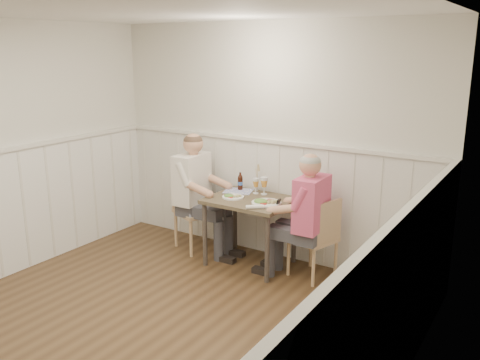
{
  "coord_description": "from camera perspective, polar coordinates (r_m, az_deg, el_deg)",
  "views": [
    {
      "loc": [
        2.71,
        -2.61,
        2.31
      ],
      "look_at": [
        0.01,
        1.64,
        1.0
      ],
      "focal_mm": 38.0,
      "sensor_mm": 36.0,
      "label": 1
    }
  ],
  "objects": [
    {
      "name": "plate_man",
      "position": [
        5.25,
        2.86,
        -2.44
      ],
      "size": [
        0.31,
        0.31,
        0.08
      ],
      "color": "white",
      "rests_on": "dining_table"
    },
    {
      "name": "diner_cream",
      "position": [
        5.86,
        -5.03,
        -2.5
      ],
      "size": [
        0.66,
        0.46,
        1.42
      ],
      "color": "#3F3F47",
      "rests_on": "ground"
    },
    {
      "name": "plate_diner",
      "position": [
        5.46,
        -0.93,
        -1.81
      ],
      "size": [
        0.24,
        0.24,
        0.06
      ],
      "color": "white",
      "rests_on": "dining_table"
    },
    {
      "name": "wainscot",
      "position": [
        4.57,
        -6.55,
        -6.32
      ],
      "size": [
        4.0,
        4.49,
        1.34
      ],
      "color": "beige",
      "rests_on": "ground"
    },
    {
      "name": "beer_bottle",
      "position": [
        5.74,
        0.03,
        -0.24
      ],
      "size": [
        0.06,
        0.06,
        0.2
      ],
      "color": "black",
      "rests_on": "dining_table"
    },
    {
      "name": "rolled_napkin",
      "position": [
        5.09,
        1.69,
        -3.04
      ],
      "size": [
        0.17,
        0.14,
        0.04
      ],
      "color": "white",
      "rests_on": "dining_table"
    },
    {
      "name": "beer_glass_a",
      "position": [
        5.56,
        2.73,
        -0.33
      ],
      "size": [
        0.08,
        0.08,
        0.2
      ],
      "color": "silver",
      "rests_on": "dining_table"
    },
    {
      "name": "beer_glass_b",
      "position": [
        5.59,
        1.79,
        -0.38
      ],
      "size": [
        0.07,
        0.07,
        0.17
      ],
      "color": "silver",
      "rests_on": "dining_table"
    },
    {
      "name": "dining_table",
      "position": [
        5.47,
        1.13,
        -3.15
      ],
      "size": [
        0.87,
        0.7,
        0.75
      ],
      "color": "#4E4333",
      "rests_on": "ground"
    },
    {
      "name": "room_shell",
      "position": [
        3.85,
        -13.34,
        2.28
      ],
      "size": [
        4.04,
        4.54,
        2.6
      ],
      "color": "silver",
      "rests_on": "ground"
    },
    {
      "name": "ground_plane",
      "position": [
        4.42,
        -12.14,
        -17.33
      ],
      "size": [
        4.5,
        4.5,
        0.0
      ],
      "primitive_type": "plane",
      "color": "#452F1B"
    },
    {
      "name": "gingham_mat",
      "position": [
        5.71,
        -0.19,
        -1.25
      ],
      "size": [
        0.37,
        0.33,
        0.01
      ],
      "color": "#535EB6",
      "rests_on": "dining_table"
    },
    {
      "name": "chair_right",
      "position": [
        5.25,
        8.62,
        -6.2
      ],
      "size": [
        0.5,
        0.5,
        0.85
      ],
      "color": "tan",
      "rests_on": "ground"
    },
    {
      "name": "man_in_pink",
      "position": [
        5.14,
        7.52,
        -5.38
      ],
      "size": [
        0.63,
        0.44,
        1.35
      ],
      "color": "#3F3F47",
      "rests_on": "ground"
    },
    {
      "name": "chair_left",
      "position": [
        6.01,
        -5.11,
        -2.9
      ],
      "size": [
        0.59,
        0.59,
        0.94
      ],
      "color": "tan",
      "rests_on": "ground"
    },
    {
      "name": "grass_vase",
      "position": [
        5.68,
        1.86,
        0.19
      ],
      "size": [
        0.04,
        0.04,
        0.33
      ],
      "color": "silver",
      "rests_on": "dining_table"
    }
  ]
}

